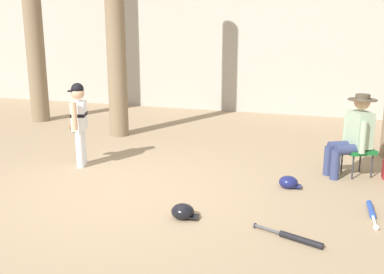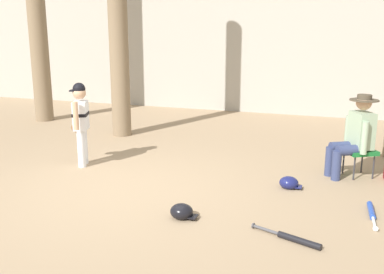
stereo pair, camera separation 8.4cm
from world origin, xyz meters
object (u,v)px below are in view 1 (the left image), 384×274
(tree_near_player, at_px, (115,13))
(batting_helmet_black, at_px, (183,212))
(young_ballplayer, at_px, (79,119))
(batting_helmet_navy, at_px, (289,182))
(bat_black_composite, at_px, (295,238))
(tree_far_left, at_px, (32,10))
(bat_blue_youth, at_px, (371,211))
(seated_spectator, at_px, (353,133))
(folding_stool, at_px, (358,151))

(tree_near_player, height_order, batting_helmet_black, tree_near_player)
(young_ballplayer, relative_size, batting_helmet_navy, 4.32)
(bat_black_composite, xyz_separation_m, batting_helmet_navy, (-0.25, 1.55, 0.04))
(tree_near_player, xyz_separation_m, batting_helmet_black, (2.58, -3.40, -2.31))
(tree_far_left, xyz_separation_m, bat_blue_youth, (7.07, -3.33, -2.48))
(young_ballplayer, distance_m, seated_spectator, 4.09)
(young_ballplayer, relative_size, batting_helmet_black, 4.15)
(seated_spectator, distance_m, bat_black_composite, 2.49)
(bat_black_composite, distance_m, batting_helmet_black, 1.28)
(bat_blue_youth, distance_m, bat_black_composite, 1.24)
(tree_near_player, distance_m, seated_spectator, 4.89)
(tree_far_left, relative_size, batting_helmet_black, 17.65)
(folding_stool, distance_m, batting_helmet_black, 2.95)
(tree_far_left, relative_size, bat_blue_youth, 7.59)
(tree_near_player, height_order, batting_helmet_navy, tree_near_player)
(bat_blue_youth, bearing_deg, folding_stool, 95.52)
(tree_near_player, bearing_deg, bat_black_composite, -42.83)
(batting_helmet_navy, bearing_deg, folding_stool, 43.76)
(young_ballplayer, height_order, folding_stool, young_ballplayer)
(young_ballplayer, height_order, tree_far_left, tree_far_left)
(seated_spectator, height_order, batting_helmet_navy, seated_spectator)
(seated_spectator, distance_m, batting_helmet_navy, 1.26)
(seated_spectator, xyz_separation_m, batting_helmet_navy, (-0.79, -0.79, -0.57))
(folding_stool, height_order, bat_blue_youth, folding_stool)
(seated_spectator, relative_size, batting_helmet_black, 3.82)
(batting_helmet_navy, bearing_deg, bat_black_composite, -81.01)
(tree_near_player, relative_size, batting_helmet_navy, 17.74)
(bat_blue_youth, relative_size, batting_helmet_navy, 2.42)
(tree_near_player, bearing_deg, batting_helmet_black, -52.83)
(folding_stool, height_order, batting_helmet_navy, folding_stool)
(seated_spectator, height_order, bat_black_composite, seated_spectator)
(tree_near_player, height_order, tree_far_left, tree_far_left)
(bat_black_composite, relative_size, batting_helmet_navy, 2.48)
(folding_stool, height_order, tree_far_left, tree_far_left)
(folding_stool, height_order, seated_spectator, seated_spectator)
(tree_far_left, xyz_separation_m, batting_helmet_black, (5.03, -4.14, -2.44))
(tree_far_left, bearing_deg, folding_stool, -15.38)
(bat_blue_youth, relative_size, batting_helmet_black, 2.33)
(bat_black_composite, height_order, batting_helmet_navy, batting_helmet_navy)
(young_ballplayer, xyz_separation_m, bat_blue_youth, (4.23, -0.57, -0.71))
(tree_far_left, bearing_deg, batting_helmet_black, -39.47)
(young_ballplayer, bearing_deg, folding_stool, 11.83)
(batting_helmet_black, height_order, batting_helmet_navy, batting_helmet_black)
(bat_blue_youth, bearing_deg, tree_far_left, 154.74)
(folding_stool, relative_size, tree_far_left, 0.10)
(tree_near_player, relative_size, folding_stool, 9.82)
(tree_near_player, xyz_separation_m, tree_far_left, (-2.44, 0.73, 0.13))
(bat_blue_youth, bearing_deg, batting_helmet_navy, 150.11)
(tree_near_player, relative_size, seated_spectator, 4.46)
(batting_helmet_black, bearing_deg, bat_black_composite, -7.40)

